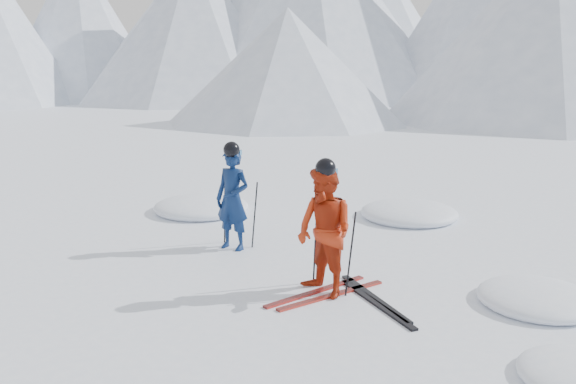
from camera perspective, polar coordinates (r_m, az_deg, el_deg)
The scene contains 12 objects.
ground at distance 8.01m, azimuth 8.26°, elevation -9.86°, with size 160.00×160.00×0.00m, color white.
skier_blue at distance 9.77m, azimuth -5.21°, elevation -0.69°, with size 0.60×0.39×1.64m, color #0C214C.
skier_red at distance 7.81m, azimuth 3.45°, elevation -3.76°, with size 0.82×0.64×1.69m, color #B1290E.
pole_blue_left at distance 10.14m, azimuth -5.94°, elevation -1.82°, with size 0.02×0.02×1.09m, color black.
pole_blue_right at distance 9.87m, azimuth -3.14°, elevation -2.16°, with size 0.02×0.02×1.09m, color black.
pole_red_left at distance 8.24m, azimuth 2.56°, elevation -4.93°, with size 0.02×0.02×1.13m, color black.
pole_red_right at distance 7.87m, azimuth 5.87°, elevation -5.82°, with size 0.02×0.02×1.13m, color black.
ski_worn_left at distance 8.13m, azimuth 2.65°, elevation -9.27°, with size 0.09×1.70×0.03m, color black.
ski_worn_right at distance 8.02m, azimuth 4.12°, elevation -9.62°, with size 0.09×1.70×0.03m, color black.
ski_loose_a at distance 7.99m, azimuth 8.07°, elevation -9.77°, with size 0.09×1.70×0.03m, color black.
ski_loose_b at distance 7.83m, azimuth 8.23°, elevation -10.26°, with size 0.09×1.70×0.03m, color black.
snow_lumps at distance 10.79m, azimuth 5.35°, elevation -3.96°, with size 9.15×6.38×0.42m.
Camera 1 is at (3.28, -6.67, 2.98)m, focal length 38.00 mm.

